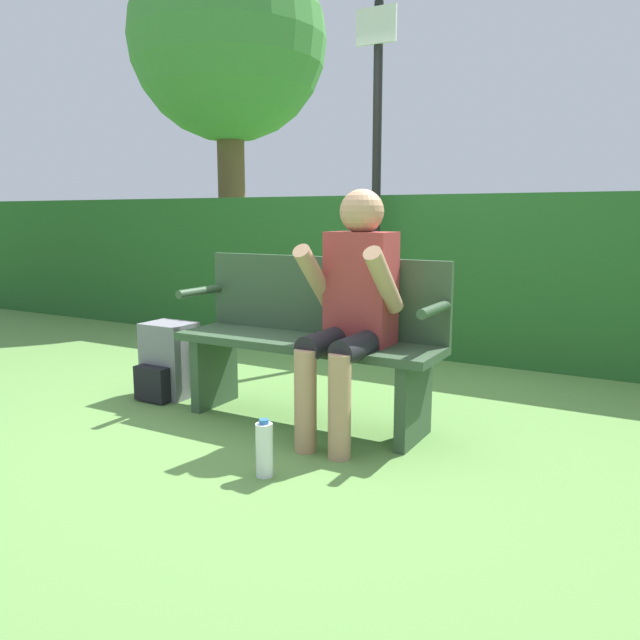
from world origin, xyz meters
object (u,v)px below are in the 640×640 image
object	(u,v)px
person_seated	(352,301)
signpost	(376,167)
backpack	(168,362)
tree	(228,44)
park_bench	(311,337)
water_bottle	(264,449)

from	to	relation	value
person_seated	signpost	size ratio (longest dim) A/B	0.47
backpack	signpost	world-z (taller)	signpost
backpack	signpost	bearing A→B (deg)	67.58
backpack	tree	size ratio (longest dim) A/B	0.11
park_bench	person_seated	world-z (taller)	person_seated
park_bench	signpost	size ratio (longest dim) A/B	0.56
park_bench	tree	bearing A→B (deg)	132.49
park_bench	person_seated	distance (m)	0.42
park_bench	water_bottle	size ratio (longest dim) A/B	5.78
park_bench	tree	distance (m)	5.40
park_bench	person_seated	size ratio (longest dim) A/B	1.19
tree	water_bottle	bearing A→B (deg)	-51.43
person_seated	water_bottle	size ratio (longest dim) A/B	4.87
park_bench	backpack	distance (m)	1.06
person_seated	tree	size ratio (longest dim) A/B	0.29
park_bench	backpack	size ratio (longest dim) A/B	3.20
park_bench	signpost	world-z (taller)	signpost
person_seated	water_bottle	world-z (taller)	person_seated
tree	signpost	bearing A→B (deg)	-33.17
park_bench	water_bottle	distance (m)	0.89
backpack	water_bottle	xyz separation A→B (m)	(1.24, -0.73, -0.10)
water_bottle	tree	xyz separation A→B (m)	(-3.37, 4.23, 3.06)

